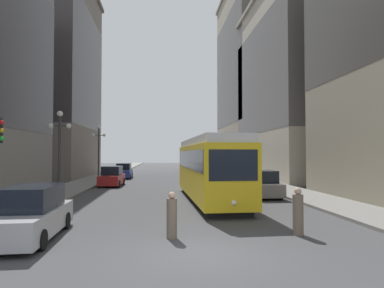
% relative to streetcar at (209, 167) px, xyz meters
% --- Properties ---
extents(ground_plane, '(200.00, 200.00, 0.00)m').
position_rel_streetcar_xyz_m(ground_plane, '(-1.80, -10.84, -2.10)').
color(ground_plane, '#424244').
extents(sidewalk_left, '(3.36, 120.00, 0.15)m').
position_rel_streetcar_xyz_m(sidewalk_left, '(-10.47, 29.16, -2.03)').
color(sidewalk_left, gray).
rests_on(sidewalk_left, ground).
extents(sidewalk_right, '(3.36, 120.00, 0.15)m').
position_rel_streetcar_xyz_m(sidewalk_right, '(6.87, 29.16, -2.03)').
color(sidewalk_right, gray).
rests_on(sidewalk_right, ground).
extents(streetcar, '(3.01, 12.68, 3.89)m').
position_rel_streetcar_xyz_m(streetcar, '(0.00, 0.00, 0.00)').
color(streetcar, black).
rests_on(streetcar, ground).
extents(transit_bus, '(2.64, 11.80, 3.45)m').
position_rel_streetcar_xyz_m(transit_bus, '(3.37, 12.55, -0.15)').
color(transit_bus, black).
rests_on(transit_bus, ground).
extents(parked_car_left_near, '(1.94, 4.86, 1.82)m').
position_rel_streetcar_xyz_m(parked_car_left_near, '(-7.49, 20.31, -1.26)').
color(parked_car_left_near, black).
rests_on(parked_car_left_near, ground).
extents(parked_car_left_mid, '(2.00, 4.84, 1.82)m').
position_rel_streetcar_xyz_m(parked_car_left_mid, '(-7.49, -8.60, -1.26)').
color(parked_car_left_mid, black).
rests_on(parked_car_left_mid, ground).
extents(parked_car_right_far, '(1.89, 4.60, 1.82)m').
position_rel_streetcar_xyz_m(parked_car_right_far, '(3.89, 1.70, -1.26)').
color(parked_car_right_far, black).
rests_on(parked_car_right_far, ground).
extents(parked_car_left_far, '(2.00, 4.39, 1.82)m').
position_rel_streetcar_xyz_m(parked_car_left_far, '(-7.49, 10.51, -1.26)').
color(parked_car_left_far, black).
rests_on(parked_car_left_far, ground).
extents(pedestrian_crossing_near, '(0.36, 0.36, 1.62)m').
position_rel_streetcar_xyz_m(pedestrian_crossing_near, '(-2.60, -8.99, -1.35)').
color(pedestrian_crossing_near, '#6B5B4C').
rests_on(pedestrian_crossing_near, ground).
extents(pedestrian_crossing_far, '(0.38, 0.38, 1.71)m').
position_rel_streetcar_xyz_m(pedestrian_crossing_far, '(1.98, -8.93, -1.30)').
color(pedestrian_crossing_far, '#6B5B4C').
rests_on(pedestrian_crossing_far, ground).
extents(lamp_post_left_near, '(1.41, 0.36, 5.53)m').
position_rel_streetcar_xyz_m(lamp_post_left_near, '(-9.39, 1.01, 1.68)').
color(lamp_post_left_near, '#333338').
rests_on(lamp_post_left_near, sidewalk_left).
extents(lamp_post_left_far, '(1.41, 0.36, 5.71)m').
position_rel_streetcar_xyz_m(lamp_post_left_far, '(-9.39, 14.19, 1.78)').
color(lamp_post_left_far, '#333338').
rests_on(lamp_post_left_far, sidewalk_left).
extents(building_left_corner, '(13.56, 17.20, 25.25)m').
position_rel_streetcar_xyz_m(building_left_corner, '(-18.63, 22.61, 10.90)').
color(building_left_corner, slate).
rests_on(building_left_corner, ground).
extents(building_right_corner, '(15.60, 21.79, 32.41)m').
position_rel_streetcar_xyz_m(building_right_corner, '(16.05, 36.29, 14.61)').
color(building_right_corner, gray).
rests_on(building_right_corner, ground).
extents(building_right_midblock, '(13.52, 20.32, 22.42)m').
position_rel_streetcar_xyz_m(building_right_midblock, '(15.01, 18.31, 9.43)').
color(building_right_midblock, '#B2A893').
rests_on(building_right_midblock, ground).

